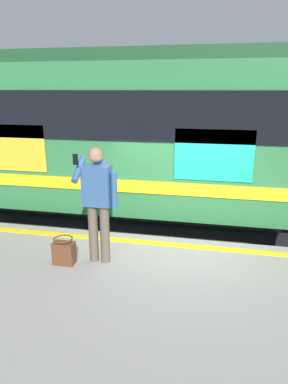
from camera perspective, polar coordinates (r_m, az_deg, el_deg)
ground_plane at (r=6.48m, az=5.28°, el=-14.72°), size 24.20×24.20×0.00m
platform at (r=4.32m, az=1.45°, el=-26.20°), size 15.49×4.77×0.88m
safety_line at (r=5.79m, az=5.17°, el=-8.81°), size 15.18×0.16×0.01m
track_rail_near at (r=7.62m, az=6.46°, el=-8.93°), size 20.14×0.08×0.16m
track_rail_far at (r=8.93m, az=7.33°, el=-4.96°), size 20.14×0.08×0.16m
train_carriage at (r=7.85m, az=-2.88°, el=10.48°), size 11.20×3.00×3.95m
passenger at (r=4.94m, az=-7.75°, el=-0.64°), size 0.57×0.55×1.75m
handbag at (r=5.26m, az=-13.29°, el=-9.78°), size 0.32×0.29×0.41m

